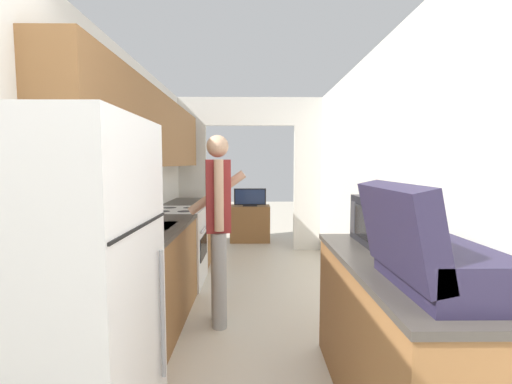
% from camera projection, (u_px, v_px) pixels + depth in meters
% --- Properties ---
extents(wall_left, '(0.38, 7.13, 2.50)m').
position_uv_depth(wall_left, '(122.00, 158.00, 3.03)').
color(wall_left, silver).
rests_on(wall_left, ground_plane).
extents(wall_right, '(0.06, 7.13, 2.50)m').
position_uv_depth(wall_right, '(403.00, 188.00, 2.63)').
color(wall_right, silver).
rests_on(wall_right, ground_plane).
extents(wall_far_with_doorway, '(2.74, 0.06, 2.50)m').
position_uv_depth(wall_far_with_doorway, '(250.00, 165.00, 5.59)').
color(wall_far_with_doorway, silver).
rests_on(wall_far_with_doorway, ground_plane).
extents(counter_left, '(0.62, 3.64, 0.89)m').
position_uv_depth(counter_left, '(165.00, 259.00, 3.56)').
color(counter_left, brown).
rests_on(counter_left, ground_plane).
extents(counter_right, '(0.62, 1.55, 0.89)m').
position_uv_depth(counter_right, '(400.00, 340.00, 1.91)').
color(counter_right, brown).
rests_on(counter_right, ground_plane).
extents(refrigerator, '(0.77, 0.71, 1.63)m').
position_uv_depth(refrigerator, '(57.00, 308.00, 1.47)').
color(refrigerator, white).
rests_on(refrigerator, ground_plane).
extents(range_oven, '(0.66, 0.75, 1.03)m').
position_uv_depth(range_oven, '(177.00, 246.00, 4.09)').
color(range_oven, white).
rests_on(range_oven, ground_plane).
extents(person, '(0.54, 0.41, 1.68)m').
position_uv_depth(person, '(218.00, 224.00, 3.01)').
color(person, '#9E9E9E').
rests_on(person, ground_plane).
extents(suitcase, '(0.48, 0.63, 0.46)m').
position_uv_depth(suitcase, '(427.00, 254.00, 1.48)').
color(suitcase, '#231E38').
rests_on(suitcase, counter_right).
extents(microwave, '(0.38, 0.48, 0.31)m').
position_uv_depth(microwave, '(388.00, 221.00, 2.31)').
color(microwave, black).
rests_on(microwave, counter_right).
extents(tv_cabinet, '(0.72, 0.42, 0.66)m').
position_uv_depth(tv_cabinet, '(250.00, 223.00, 6.32)').
color(tv_cabinet, brown).
rests_on(tv_cabinet, ground_plane).
extents(television, '(0.58, 0.16, 0.32)m').
position_uv_depth(television, '(250.00, 197.00, 6.24)').
color(television, black).
rests_on(television, tv_cabinet).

